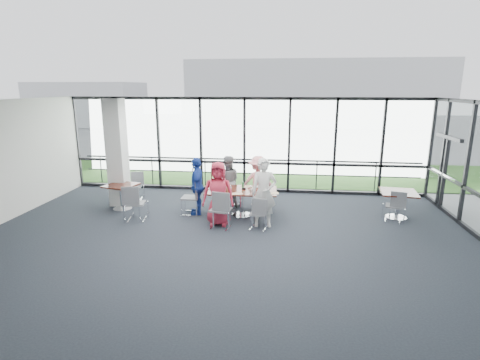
# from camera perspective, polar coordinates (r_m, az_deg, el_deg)

# --- Properties ---
(floor) EXTENTS (12.00, 10.00, 0.02)m
(floor) POSITION_cam_1_polar(r_m,az_deg,el_deg) (8.37, -3.16, -10.84)
(floor) COLOR #1F242D
(floor) RESTS_ON ground
(ceiling) EXTENTS (12.00, 10.00, 0.04)m
(ceiling) POSITION_cam_1_polar(r_m,az_deg,el_deg) (7.61, -3.48, 11.68)
(ceiling) COLOR white
(ceiling) RESTS_ON ground
(wall_front) EXTENTS (12.00, 0.10, 3.20)m
(wall_front) POSITION_cam_1_polar(r_m,az_deg,el_deg) (3.40, -19.34, -20.68)
(wall_front) COLOR silver
(wall_front) RESTS_ON ground
(curtain_wall_back) EXTENTS (12.00, 0.10, 3.20)m
(curtain_wall_back) POSITION_cam_1_polar(r_m,az_deg,el_deg) (12.70, 0.68, 5.32)
(curtain_wall_back) COLOR white
(curtain_wall_back) RESTS_ON ground
(exit_door) EXTENTS (0.12, 1.60, 2.10)m
(exit_door) POSITION_cam_1_polar(r_m,az_deg,el_deg) (12.39, 28.72, 0.80)
(exit_door) COLOR black
(exit_door) RESTS_ON ground
(structural_column) EXTENTS (0.50, 0.50, 3.20)m
(structural_column) POSITION_cam_1_polar(r_m,az_deg,el_deg) (11.75, -18.22, 3.93)
(structural_column) COLOR silver
(structural_column) RESTS_ON ground
(apron) EXTENTS (80.00, 70.00, 0.02)m
(apron) POSITION_cam_1_polar(r_m,az_deg,el_deg) (17.88, 2.41, 2.55)
(apron) COLOR slate
(apron) RESTS_ON ground
(grass_strip) EXTENTS (80.00, 5.00, 0.01)m
(grass_strip) POSITION_cam_1_polar(r_m,az_deg,el_deg) (15.93, 1.84, 1.25)
(grass_strip) COLOR #1D4E17
(grass_strip) RESTS_ON ground
(hangar_main) EXTENTS (24.00, 10.00, 6.00)m
(hangar_main) POSITION_cam_1_polar(r_m,az_deg,el_deg) (39.57, 11.02, 12.92)
(hangar_main) COLOR silver
(hangar_main) RESTS_ON ground
(hangar_aux) EXTENTS (10.00, 6.00, 4.00)m
(hangar_aux) POSITION_cam_1_polar(r_m,az_deg,el_deg) (40.45, -22.10, 10.77)
(hangar_aux) COLOR silver
(hangar_aux) RESTS_ON ground
(guard_rail) EXTENTS (12.00, 0.06, 0.06)m
(guard_rail) POSITION_cam_1_polar(r_m,az_deg,el_deg) (13.49, 0.94, 1.08)
(guard_rail) COLOR #2D2D33
(guard_rail) RESTS_ON ground
(main_table) EXTENTS (1.97, 1.13, 0.75)m
(main_table) POSITION_cam_1_polar(r_m,az_deg,el_deg) (10.37, 0.20, -2.14)
(main_table) COLOR #361A0E
(main_table) RESTS_ON ground
(side_table_left) EXTENTS (0.99, 0.99, 0.75)m
(side_table_left) POSITION_cam_1_polar(r_m,az_deg,el_deg) (11.44, -17.65, -1.28)
(side_table_left) COLOR #361A0E
(side_table_left) RESTS_ON ground
(side_table_right) EXTENTS (1.03, 1.03, 0.75)m
(side_table_right) POSITION_cam_1_polar(r_m,az_deg,el_deg) (11.04, 22.98, -2.18)
(side_table_right) COLOR #361A0E
(side_table_right) RESTS_ON ground
(diner_near_left) EXTENTS (0.85, 0.58, 1.67)m
(diner_near_left) POSITION_cam_1_polar(r_m,az_deg,el_deg) (9.65, -3.35, -2.11)
(diner_near_left) COLOR #B1263B
(diner_near_left) RESTS_ON ground
(diner_near_right) EXTENTS (0.70, 0.55, 1.78)m
(diner_near_right) POSITION_cam_1_polar(r_m,az_deg,el_deg) (9.53, 3.65, -1.97)
(diner_near_right) COLOR silver
(diner_near_right) RESTS_ON ground
(diner_far_left) EXTENTS (0.82, 0.59, 1.55)m
(diner_far_left) POSITION_cam_1_polar(r_m,az_deg,el_deg) (11.12, -1.92, -0.24)
(diner_far_left) COLOR gray
(diner_far_left) RESTS_ON ground
(diner_far_right) EXTENTS (1.01, 0.53, 1.56)m
(diner_far_right) POSITION_cam_1_polar(r_m,az_deg,el_deg) (11.05, 2.78, -0.32)
(diner_far_right) COLOR pink
(diner_far_right) RESTS_ON ground
(diner_end) EXTENTS (0.69, 1.03, 1.62)m
(diner_end) POSITION_cam_1_polar(r_m,az_deg,el_deg) (10.56, -6.56, -0.90)
(diner_end) COLOR #1B399C
(diner_end) RESTS_ON ground
(chair_main_nl) EXTENTS (0.56, 0.56, 0.98)m
(chair_main_nl) POSITION_cam_1_polar(r_m,az_deg,el_deg) (9.50, -2.95, -4.55)
(chair_main_nl) COLOR slate
(chair_main_nl) RESTS_ON ground
(chair_main_nr) EXTENTS (0.48, 0.48, 0.83)m
(chair_main_nr) POSITION_cam_1_polar(r_m,az_deg,el_deg) (9.46, 2.83, -5.10)
(chair_main_nr) COLOR slate
(chair_main_nr) RESTS_ON ground
(chair_main_fl) EXTENTS (0.46, 0.46, 0.93)m
(chair_main_fl) POSITION_cam_1_polar(r_m,az_deg,el_deg) (11.44, -1.82, -1.45)
(chair_main_fl) COLOR slate
(chair_main_fl) RESTS_ON ground
(chair_main_fr) EXTENTS (0.43, 0.43, 0.83)m
(chair_main_fr) POSITION_cam_1_polar(r_m,az_deg,el_deg) (11.40, 3.55, -1.79)
(chair_main_fr) COLOR slate
(chair_main_fr) RESTS_ON ground
(chair_main_end) EXTENTS (0.48, 0.48, 0.96)m
(chair_main_end) POSITION_cam_1_polar(r_m,az_deg,el_deg) (10.63, -7.56, -2.68)
(chair_main_end) COLOR slate
(chair_main_end) RESTS_ON ground
(chair_spare_la) EXTENTS (0.55, 0.55, 0.96)m
(chair_spare_la) POSITION_cam_1_polar(r_m,az_deg,el_deg) (10.42, -15.61, -3.43)
(chair_spare_la) COLOR slate
(chair_spare_la) RESTS_ON ground
(chair_spare_lb) EXTENTS (0.50, 0.50, 0.86)m
(chair_spare_lb) POSITION_cam_1_polar(r_m,az_deg,el_deg) (12.35, -15.78, -1.00)
(chair_spare_lb) COLOR slate
(chair_spare_lb) RESTS_ON ground
(chair_spare_r) EXTENTS (0.50, 0.50, 0.84)m
(chair_spare_r) POSITION_cam_1_polar(r_m,az_deg,el_deg) (10.81, 22.39, -3.68)
(chair_spare_r) COLOR slate
(chair_spare_r) RESTS_ON ground
(plate_nl) EXTENTS (0.26, 0.26, 0.01)m
(plate_nl) POSITION_cam_1_polar(r_m,az_deg,el_deg) (10.05, -3.14, -1.91)
(plate_nl) COLOR white
(plate_nl) RESTS_ON main_table
(plate_nr) EXTENTS (0.28, 0.28, 0.01)m
(plate_nr) POSITION_cam_1_polar(r_m,az_deg,el_deg) (10.00, 3.35, -1.99)
(plate_nr) COLOR white
(plate_nr) RESTS_ON main_table
(plate_fl) EXTENTS (0.27, 0.27, 0.01)m
(plate_fl) POSITION_cam_1_polar(r_m,az_deg,el_deg) (10.71, -2.10, -0.90)
(plate_fl) COLOR white
(plate_fl) RESTS_ON main_table
(plate_fr) EXTENTS (0.24, 0.24, 0.01)m
(plate_fr) POSITION_cam_1_polar(r_m,az_deg,el_deg) (10.64, 3.18, -1.02)
(plate_fr) COLOR white
(plate_fr) RESTS_ON main_table
(plate_end) EXTENTS (0.28, 0.28, 0.01)m
(plate_end) POSITION_cam_1_polar(r_m,az_deg,el_deg) (10.48, -4.32, -1.26)
(plate_end) COLOR white
(plate_end) RESTS_ON main_table
(tumbler_a) EXTENTS (0.07, 0.07, 0.14)m
(tumbler_a) POSITION_cam_1_polar(r_m,az_deg,el_deg) (10.12, -1.49, -1.42)
(tumbler_a) COLOR white
(tumbler_a) RESTS_ON main_table
(tumbler_b) EXTENTS (0.07, 0.07, 0.14)m
(tumbler_b) POSITION_cam_1_polar(r_m,az_deg,el_deg) (10.15, 1.65, -1.38)
(tumbler_b) COLOR white
(tumbler_b) RESTS_ON main_table
(tumbler_c) EXTENTS (0.06, 0.06, 0.13)m
(tumbler_c) POSITION_cam_1_polar(r_m,az_deg,el_deg) (10.51, 0.56, -0.86)
(tumbler_c) COLOR white
(tumbler_c) RESTS_ON main_table
(tumbler_d) EXTENTS (0.07, 0.07, 0.13)m
(tumbler_d) POSITION_cam_1_polar(r_m,az_deg,el_deg) (10.24, -3.45, -1.26)
(tumbler_d) COLOR white
(tumbler_d) RESTS_ON main_table
(menu_a) EXTENTS (0.38, 0.34, 0.00)m
(menu_a) POSITION_cam_1_polar(r_m,az_deg,el_deg) (9.95, -0.53, -2.08)
(menu_a) COLOR silver
(menu_a) RESTS_ON main_table
(menu_b) EXTENTS (0.34, 0.25, 0.00)m
(menu_b) POSITION_cam_1_polar(r_m,az_deg,el_deg) (10.04, 4.97, -2.00)
(menu_b) COLOR silver
(menu_b) RESTS_ON main_table
(menu_c) EXTENTS (0.37, 0.37, 0.00)m
(menu_c) POSITION_cam_1_polar(r_m,az_deg,el_deg) (10.65, 1.03, -1.01)
(menu_c) COLOR silver
(menu_c) RESTS_ON main_table
(condiment_caddy) EXTENTS (0.10, 0.07, 0.04)m
(condiment_caddy) POSITION_cam_1_polar(r_m,az_deg,el_deg) (10.37, 0.60, -1.32)
(condiment_caddy) COLOR black
(condiment_caddy) RESTS_ON main_table
(ketchup_bottle) EXTENTS (0.06, 0.06, 0.18)m
(ketchup_bottle) POSITION_cam_1_polar(r_m,az_deg,el_deg) (10.41, 0.44, -0.86)
(ketchup_bottle) COLOR #A81500
(ketchup_bottle) RESTS_ON main_table
(green_bottle) EXTENTS (0.05, 0.05, 0.20)m
(green_bottle) POSITION_cam_1_polar(r_m,az_deg,el_deg) (10.40, 0.45, -0.82)
(green_bottle) COLOR #28773D
(green_bottle) RESTS_ON main_table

